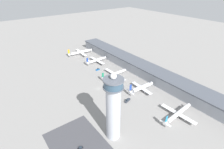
# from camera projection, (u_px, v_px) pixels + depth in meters

# --- Properties ---
(ground_plane) EXTENTS (1000.00, 1000.00, 0.00)m
(ground_plane) POSITION_uv_depth(u_px,v_px,m) (98.00, 89.00, 209.64)
(ground_plane) COLOR gray
(terminal_building) EXTENTS (266.39, 25.00, 14.67)m
(terminal_building) POSITION_uv_depth(u_px,v_px,m) (140.00, 68.00, 243.09)
(terminal_building) COLOR #9399A3
(terminal_building) RESTS_ON ground
(control_tower) EXTENTS (15.34, 15.34, 59.36)m
(control_tower) POSITION_uv_depth(u_px,v_px,m) (113.00, 108.00, 132.96)
(control_tower) COLOR #ADB2BC
(control_tower) RESTS_ON ground
(parking_lot_surface) EXTENTS (64.00, 40.00, 0.01)m
(parking_lot_surface) POSITION_uv_depth(u_px,v_px,m) (81.00, 148.00, 135.68)
(parking_lot_surface) COLOR #424247
(parking_lot_surface) RESTS_ON ground
(airplane_gate_alpha) EXTENTS (37.48, 43.65, 13.40)m
(airplane_gate_alpha) POSITION_uv_depth(u_px,v_px,m) (80.00, 52.00, 302.30)
(airplane_gate_alpha) COLOR white
(airplane_gate_alpha) RESTS_ON ground
(airplane_gate_bravo) EXTENTS (34.11, 35.62, 12.81)m
(airplane_gate_bravo) POSITION_uv_depth(u_px,v_px,m) (97.00, 60.00, 272.23)
(airplane_gate_bravo) COLOR white
(airplane_gate_bravo) RESTS_ON ground
(airplane_gate_charlie) EXTENTS (40.96, 39.71, 11.71)m
(airplane_gate_charlie) POSITION_uv_depth(u_px,v_px,m) (114.00, 74.00, 234.01)
(airplane_gate_charlie) COLOR white
(airplane_gate_charlie) RESTS_ON ground
(airplane_gate_delta) EXTENTS (31.29, 35.16, 14.04)m
(airplane_gate_delta) POSITION_uv_depth(u_px,v_px,m) (141.00, 88.00, 203.92)
(airplane_gate_delta) COLOR silver
(airplane_gate_delta) RESTS_ON ground
(airplane_gate_echo) EXTENTS (36.07, 41.14, 12.51)m
(airplane_gate_echo) POSITION_uv_depth(u_px,v_px,m) (178.00, 114.00, 164.36)
(airplane_gate_echo) COLOR white
(airplane_gate_echo) RESTS_ON ground
(service_truck_catering) EXTENTS (2.97, 6.41, 2.58)m
(service_truck_catering) POSITION_uv_depth(u_px,v_px,m) (98.00, 69.00, 252.28)
(service_truck_catering) COLOR black
(service_truck_catering) RESTS_ON ground
(service_truck_fuel) EXTENTS (4.38, 6.68, 2.82)m
(service_truck_fuel) POSITION_uv_depth(u_px,v_px,m) (87.00, 61.00, 278.44)
(service_truck_fuel) COLOR black
(service_truck_fuel) RESTS_ON ground
(service_truck_baggage) EXTENTS (4.61, 8.51, 3.00)m
(service_truck_baggage) POSITION_uv_depth(u_px,v_px,m) (127.00, 100.00, 187.63)
(service_truck_baggage) COLOR black
(service_truck_baggage) RESTS_ON ground
(car_grey_coupe) EXTENTS (1.84, 4.21, 1.58)m
(car_grey_coupe) POSITION_uv_depth(u_px,v_px,m) (80.00, 148.00, 135.36)
(car_grey_coupe) COLOR black
(car_grey_coupe) RESTS_ON ground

